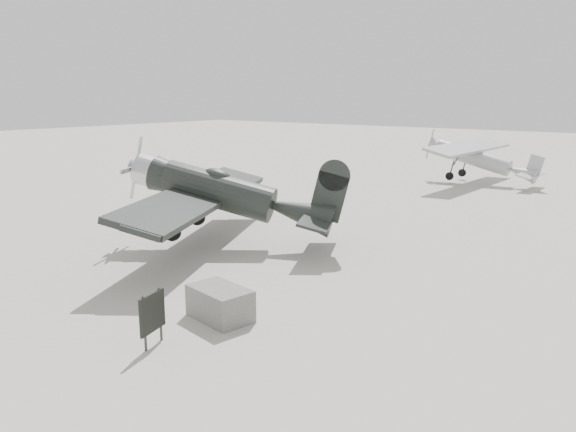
# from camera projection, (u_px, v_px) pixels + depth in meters

# --- Properties ---
(ground) EXTENTS (160.00, 160.00, 0.00)m
(ground) POSITION_uv_depth(u_px,v_px,m) (274.00, 292.00, 16.36)
(ground) COLOR #ADA699
(ground) RESTS_ON ground
(lowwing_monoplane) EXTENTS (8.82, 11.14, 3.72)m
(lowwing_monoplane) POSITION_uv_depth(u_px,v_px,m) (229.00, 195.00, 20.96)
(lowwing_monoplane) COLOR black
(lowwing_monoplane) RESTS_ON ground
(highwing_monoplane) EXTENTS (7.32, 10.27, 2.93)m
(highwing_monoplane) POSITION_uv_depth(u_px,v_px,m) (477.00, 155.00, 35.84)
(highwing_monoplane) COLOR #ACAEB2
(highwing_monoplane) RESTS_ON ground
(equipment_block) EXTENTS (1.82, 1.32, 0.83)m
(equipment_block) POSITION_uv_depth(u_px,v_px,m) (220.00, 303.00, 14.31)
(equipment_block) COLOR #5F5E59
(equipment_block) RESTS_ON ground
(sign_board) EXTENTS (0.30, 0.88, 1.30)m
(sign_board) POSITION_uv_depth(u_px,v_px,m) (152.00, 313.00, 12.70)
(sign_board) COLOR #333333
(sign_board) RESTS_ON ground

